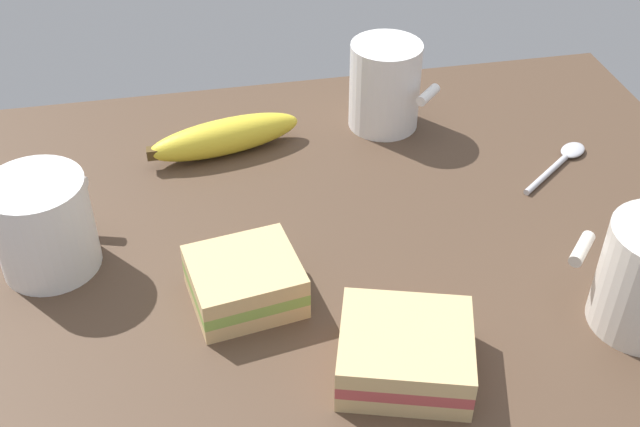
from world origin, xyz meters
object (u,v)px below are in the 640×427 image
(spoon, at_px, (563,159))
(sandwich_side, at_px, (405,352))
(coffee_mug_black, at_px, (385,85))
(banana, at_px, (225,137))
(sandwich_main, at_px, (245,281))
(coffee_mug_spare, at_px, (43,224))

(spoon, bearing_deg, sandwich_side, -135.22)
(coffee_mug_black, distance_m, banana, 0.20)
(coffee_mug_black, bearing_deg, spoon, -33.62)
(coffee_mug_black, bearing_deg, banana, -172.90)
(coffee_mug_black, height_order, spoon, coffee_mug_black)
(coffee_mug_black, distance_m, sandwich_main, 0.34)
(sandwich_main, xyz_separation_m, sandwich_side, (0.12, -0.11, 0.00))
(coffee_mug_spare, relative_size, sandwich_side, 0.90)
(coffee_mug_spare, height_order, spoon, coffee_mug_spare)
(coffee_mug_spare, distance_m, sandwich_main, 0.20)
(sandwich_side, relative_size, spoon, 1.21)
(coffee_mug_black, distance_m, coffee_mug_spare, 0.42)
(coffee_mug_black, distance_m, sandwich_side, 0.39)
(coffee_mug_black, xyz_separation_m, spoon, (0.18, -0.12, -0.05))
(sandwich_side, height_order, spoon, sandwich_side)
(sandwich_side, bearing_deg, coffee_mug_spare, 146.66)
(spoon, bearing_deg, sandwich_main, -158.42)
(banana, relative_size, spoon, 1.69)
(coffee_mug_spare, height_order, banana, coffee_mug_spare)
(coffee_mug_spare, xyz_separation_m, sandwich_side, (0.29, -0.19, -0.03))
(coffee_mug_black, xyz_separation_m, banana, (-0.19, -0.02, -0.03))
(coffee_mug_spare, bearing_deg, banana, 41.26)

